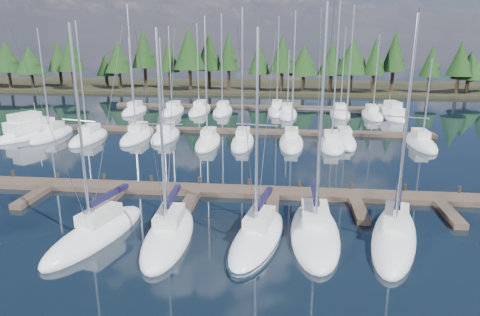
# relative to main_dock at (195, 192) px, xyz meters

# --- Properties ---
(ground) EXTENTS (260.00, 260.00, 0.00)m
(ground) POSITION_rel_main_dock_xyz_m (0.00, 12.64, -0.20)
(ground) COLOR black
(ground) RESTS_ON ground
(far_shore) EXTENTS (220.00, 30.00, 0.60)m
(far_shore) POSITION_rel_main_dock_xyz_m (0.00, 72.64, 0.10)
(far_shore) COLOR #2B2817
(far_shore) RESTS_ON ground
(main_dock) EXTENTS (44.00, 6.13, 0.90)m
(main_dock) POSITION_rel_main_dock_xyz_m (0.00, 0.00, 0.00)
(main_dock) COLOR brown
(main_dock) RESTS_ON ground
(back_docks) EXTENTS (50.00, 21.80, 0.40)m
(back_docks) POSITION_rel_main_dock_xyz_m (0.00, 32.23, -0.00)
(back_docks) COLOR brown
(back_docks) RESTS_ON ground
(front_sailboat_2) EXTENTS (4.58, 9.18, 13.30)m
(front_sailboat_2) POSITION_rel_main_dock_xyz_m (-4.44, -7.84, 0.09)
(front_sailboat_2) COLOR white
(front_sailboat_2) RESTS_ON ground
(front_sailboat_3) EXTENTS (2.98, 8.62, 13.03)m
(front_sailboat_3) POSITION_rel_main_dock_xyz_m (-0.02, -7.62, 0.08)
(front_sailboat_3) COLOR white
(front_sailboat_3) RESTS_ON ground
(front_sailboat_4) EXTENTS (4.20, 9.06, 13.04)m
(front_sailboat_4) POSITION_rel_main_dock_xyz_m (5.31, -7.32, 0.08)
(front_sailboat_4) COLOR white
(front_sailboat_4) RESTS_ON ground
(front_sailboat_5) EXTENTS (3.02, 9.51, 14.34)m
(front_sailboat_5) POSITION_rel_main_dock_xyz_m (8.73, -6.17, 0.08)
(front_sailboat_5) COLOR white
(front_sailboat_5) RESTS_ON ground
(front_sailboat_6) EXTENTS (5.04, 10.28, 13.74)m
(front_sailboat_6) POSITION_rel_main_dock_xyz_m (13.44, -6.21, 0.08)
(front_sailboat_6) COLOR white
(front_sailboat_6) RESTS_ON ground
(back_sailboat_rows) EXTENTS (46.04, 32.91, 16.40)m
(back_sailboat_rows) POSITION_rel_main_dock_xyz_m (0.18, 27.25, 0.06)
(back_sailboat_rows) COLOR white
(back_sailboat_rows) RESTS_ON ground
(motor_yacht_left) EXTENTS (6.58, 10.40, 4.94)m
(motor_yacht_left) POSITION_rel_main_dock_xyz_m (-24.20, 17.55, 0.33)
(motor_yacht_left) COLOR white
(motor_yacht_left) RESTS_ON ground
(motor_yacht_right) EXTENTS (4.46, 8.89, 4.24)m
(motor_yacht_right) POSITION_rel_main_dock_xyz_m (22.45, 35.15, 0.27)
(motor_yacht_right) COLOR white
(motor_yacht_right) RESTS_ON ground
(tree_line) EXTENTS (185.02, 11.63, 13.30)m
(tree_line) POSITION_rel_main_dock_xyz_m (-0.24, 62.78, 7.21)
(tree_line) COLOR black
(tree_line) RESTS_ON far_shore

